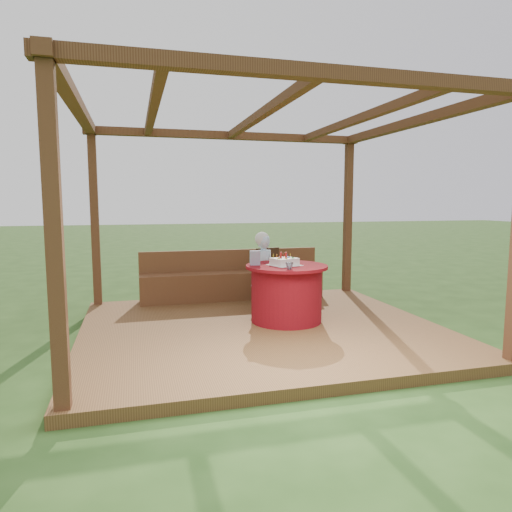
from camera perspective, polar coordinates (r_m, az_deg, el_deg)
The scene contains 10 objects.
ground at distance 6.01m, azimuth 0.63°, elevation -9.79°, with size 60.00×60.00×0.00m, color #244416.
deck at distance 5.99m, azimuth 0.63°, elevation -9.24°, with size 4.50×4.00×0.12m, color brown.
pergola at distance 5.80m, azimuth 0.66°, elevation 13.66°, with size 4.50×4.00×2.72m.
bench at distance 7.54m, azimuth -2.90°, elevation -3.36°, with size 3.00×0.42×0.80m.
table at distance 6.12m, azimuth 3.83°, elevation -4.61°, with size 1.09×1.09×0.76m.
chair at distance 7.30m, azimuth 1.88°, elevation -2.08°, with size 0.49×0.49×0.86m.
elderly_woman at distance 6.79m, azimuth 0.75°, elevation -1.72°, with size 0.46×0.37×1.15m.
birthday_cake at distance 6.03m, azimuth 3.57°, elevation -0.69°, with size 0.46×0.46×0.17m.
gift_bag at distance 6.04m, azimuth -0.13°, elevation -0.24°, with size 0.13×0.09×0.19m, color #C47FB2.
drinking_glass at distance 5.67m, azimuth 4.19°, elevation -1.25°, with size 0.09×0.09×0.09m, color white.
Camera 1 is at (-1.56, -5.54, 1.72)m, focal length 32.00 mm.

